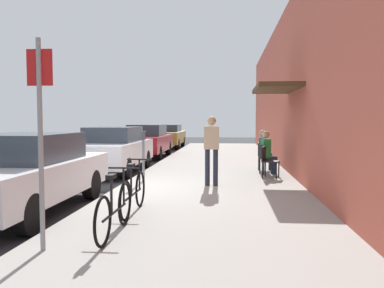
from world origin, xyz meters
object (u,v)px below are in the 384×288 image
at_px(bicycle_0, 115,210).
at_px(seated_patron_1, 267,151).
at_px(cafe_chair_1, 265,157).
at_px(seated_patron_2, 264,148).
at_px(parked_car_1, 113,149).
at_px(bicycle_1, 133,193).
at_px(pedestrian_standing, 212,145).
at_px(parked_car_0, 25,172).
at_px(cafe_chair_2, 262,154).
at_px(street_sign, 40,128).
at_px(cafe_chair_0, 268,160).
at_px(parked_car_3, 167,136).
at_px(parking_meter, 143,152).
at_px(parked_car_2, 147,141).

xyz_separation_m(bicycle_0, seated_patron_1, (2.73, 6.47, 0.34)).
distance_m(cafe_chair_1, seated_patron_2, 1.12).
bearing_deg(parked_car_1, bicycle_1, -70.15).
relative_size(bicycle_0, pedestrian_standing, 1.01).
relative_size(parked_car_0, cafe_chair_2, 5.06).
relative_size(parked_car_1, bicycle_0, 2.57).
distance_m(street_sign, cafe_chair_0, 7.34).
height_order(parked_car_1, parked_car_3, parked_car_1).
xyz_separation_m(parked_car_3, bicycle_0, (2.20, -18.67, -0.27)).
bearing_deg(cafe_chair_2, parked_car_3, 113.69).
xyz_separation_m(parking_meter, bicycle_0, (0.65, -4.78, -0.41)).
relative_size(bicycle_0, seated_patron_1, 1.33).
bearing_deg(parked_car_2, bicycle_0, -80.06).
bearing_deg(parking_meter, cafe_chair_0, 15.86).
distance_m(bicycle_1, seated_patron_1, 5.89).
xyz_separation_m(seated_patron_2, pedestrian_standing, (-1.57, -3.30, 0.30)).
bearing_deg(parked_car_0, cafe_chair_0, 39.94).
xyz_separation_m(parking_meter, cafe_chair_2, (3.32, 2.79, -0.26)).
bearing_deg(parked_car_0, parking_meter, 63.70).
relative_size(parked_car_1, pedestrian_standing, 2.59).
bearing_deg(parked_car_3, parked_car_1, -90.00).
distance_m(bicycle_1, cafe_chair_1, 5.84).
distance_m(parked_car_2, bicycle_0, 12.75).
bearing_deg(cafe_chair_1, parked_car_2, 128.62).
height_order(parked_car_1, seated_patron_2, parked_car_1).
relative_size(bicycle_1, cafe_chair_2, 1.97).
relative_size(parked_car_3, street_sign, 1.69).
distance_m(parked_car_0, cafe_chair_0, 6.36).
relative_size(parked_car_0, cafe_chair_1, 5.06).
distance_m(cafe_chair_0, seated_patron_2, 1.85).
relative_size(parking_meter, cafe_chair_2, 1.52).
relative_size(bicycle_0, bicycle_1, 1.00).
distance_m(parking_meter, cafe_chair_0, 3.47).
bearing_deg(pedestrian_standing, parked_car_1, 138.56).
distance_m(parking_meter, bicycle_1, 3.56).
xyz_separation_m(cafe_chair_0, seated_patron_2, (0.06, 1.84, 0.19)).
height_order(parked_car_2, bicycle_0, parked_car_2).
distance_m(bicycle_1, pedestrian_standing, 3.27).
bearing_deg(parked_car_0, parked_car_2, 90.00).
bearing_deg(street_sign, pedestrian_standing, 69.49).
relative_size(cafe_chair_0, cafe_chair_1, 1.00).
relative_size(parked_car_1, parking_meter, 3.33).
relative_size(bicycle_0, cafe_chair_2, 1.97).
height_order(cafe_chair_0, seated_patron_2, seated_patron_2).
bearing_deg(parking_meter, parked_car_2, 101.27).
xyz_separation_m(bicycle_1, cafe_chair_2, (2.72, 6.27, 0.14)).
bearing_deg(parked_car_3, parked_car_2, -90.00).
height_order(street_sign, cafe_chair_2, street_sign).
xyz_separation_m(street_sign, bicycle_1, (0.65, 2.01, -1.16)).
relative_size(parked_car_2, bicycle_1, 2.57).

